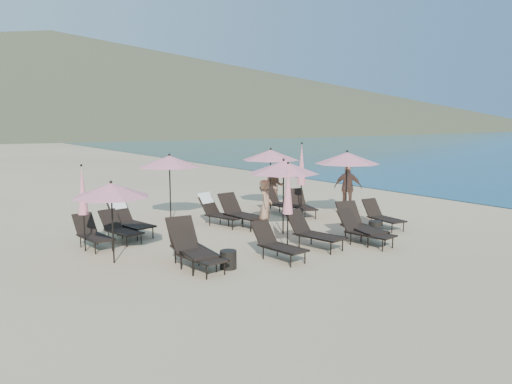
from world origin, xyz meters
TOP-DOWN VIEW (x-y plane):
  - ground at (0.00, 0.00)m, footprint 800.00×800.00m
  - volcanic_headland at (71.37, 302.62)m, footprint 690.00×690.00m
  - lounger_0 at (-4.12, -0.06)m, footprint 0.82×1.69m
  - lounger_1 at (-4.02, 0.40)m, footprint 0.88×1.92m
  - lounger_2 at (-2.00, -0.41)m, footprint 0.78×1.63m
  - lounger_3 at (-0.49, -0.03)m, footprint 0.97×1.81m
  - lounger_4 at (1.22, -0.12)m, footprint 1.06×1.93m
  - lounger_5 at (3.05, 0.64)m, footprint 0.75×1.61m
  - lounger_6 at (-5.51, 3.42)m, footprint 0.77×1.60m
  - lounger_7 at (-4.15, 4.36)m, footprint 1.01×1.88m
  - lounger_8 at (-1.15, 4.03)m, footprint 1.07×1.79m
  - lounger_9 at (-0.64, 3.44)m, footprint 0.91×1.90m
  - lounger_10 at (1.81, 4.59)m, footprint 0.79×1.76m
  - lounger_11 at (2.25, 3.80)m, footprint 1.10×1.74m
  - lounger_12 at (-4.65, 3.68)m, footprint 0.92×1.61m
  - lounger_13 at (0.90, -0.60)m, footprint 0.91×1.73m
  - umbrella_open_0 at (-5.52, 1.60)m, footprint 1.91×1.91m
  - umbrella_open_1 at (-0.13, 1.79)m, footprint 2.18×2.18m
  - umbrella_open_2 at (3.22, 2.48)m, footprint 2.28×2.28m
  - umbrella_open_3 at (-2.12, 5.68)m, footprint 2.19×2.19m
  - umbrella_open_4 at (2.17, 5.62)m, footprint 2.26×2.26m
  - umbrella_closed_0 at (-1.34, 0.01)m, footprint 0.28×0.28m
  - umbrella_closed_1 at (2.18, 3.73)m, footprint 0.32×0.32m
  - umbrella_closed_2 at (-5.79, 3.14)m, footprint 0.27×0.27m
  - side_table_0 at (-3.44, -0.40)m, footprint 0.41×0.41m
  - side_table_1 at (1.99, -0.03)m, footprint 0.39×0.39m
  - beachgoer_a at (-0.46, 2.25)m, footprint 0.70×0.72m
  - beachgoer_b at (2.79, 6.24)m, footprint 0.98×0.99m
  - beachgoer_c at (4.48, 3.66)m, footprint 1.03×1.10m

SIDE VIEW (x-z plane):
  - ground at x=0.00m, z-range 0.00..0.00m
  - side_table_0 at x=-3.44m, z-range 0.00..0.44m
  - side_table_1 at x=1.99m, z-range 0.00..0.47m
  - lounger_12 at x=-4.65m, z-range -0.03..0.85m
  - lounger_6 at x=-5.51m, z-range -0.03..0.85m
  - lounger_5 at x=3.05m, z-range -0.03..0.86m
  - lounger_2 at x=-2.00m, z-range -0.03..0.88m
  - lounger_0 at x=-4.12m, z-range -0.03..0.91m
  - lounger_11 at x=2.25m, z-range -0.03..0.91m
  - lounger_13 at x=0.90m, z-range -0.03..0.92m
  - lounger_10 at x=1.81m, z-range -0.03..0.95m
  - lounger_3 at x=-0.49m, z-range -0.03..0.95m
  - lounger_4 at x=1.22m, z-range -0.03..1.02m
  - lounger_9 at x=-0.64m, z-range -0.03..1.02m
  - lounger_1 at x=-4.02m, z-range -0.03..1.03m
  - lounger_8 at x=-1.15m, z-range -0.02..1.03m
  - lounger_7 at x=-4.15m, z-range -0.02..1.09m
  - beachgoer_b at x=2.79m, z-range 0.00..1.61m
  - beachgoer_a at x=-0.46m, z-range 0.00..1.66m
  - beachgoer_c at x=4.48m, z-range 0.00..1.82m
  - umbrella_closed_2 at x=-5.79m, z-range 0.46..2.81m
  - umbrella_closed_0 at x=-1.34m, z-range 0.47..2.90m
  - umbrella_open_0 at x=-5.52m, z-range 0.79..2.84m
  - umbrella_closed_1 at x=2.18m, z-range 0.53..3.25m
  - umbrella_open_1 at x=-0.13m, z-range 0.90..3.25m
  - umbrella_open_3 at x=-2.12m, z-range 0.91..3.27m
  - umbrella_open_4 at x=2.17m, z-range 0.93..3.36m
  - umbrella_open_2 at x=3.22m, z-range 0.94..3.40m
  - volcanic_headland at x=71.37m, z-range -1.01..53.99m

